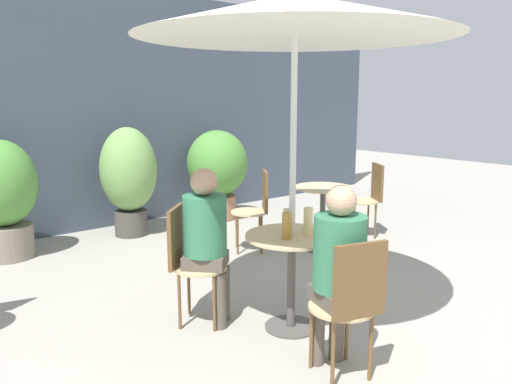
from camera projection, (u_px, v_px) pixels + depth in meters
ground_plane at (328, 332)px, 3.60m from camera, size 20.00×20.00×0.00m
storefront_wall at (100, 110)px, 6.24m from camera, size 10.00×0.06×3.00m
cafe_table_near at (292, 259)px, 3.57m from camera, size 0.67×0.67×0.71m
cafe_table_far at (323, 204)px, 5.45m from camera, size 0.63×0.63×0.71m
bistro_chair_0 at (188, 255)px, 3.67m from camera, size 0.45×0.46×0.88m
bistro_chair_1 at (351, 298)px, 2.88m from camera, size 0.42×0.43×0.88m
bistro_chair_3 at (370, 193)px, 5.98m from camera, size 0.45×0.45×0.88m
bistro_chair_4 at (257, 204)px, 5.41m from camera, size 0.45×0.45×0.88m
seated_person_0 at (207, 233)px, 3.62m from camera, size 0.40×0.41×1.17m
seated_person_1 at (338, 262)px, 2.98m from camera, size 0.34×0.37×1.17m
beer_glass_0 at (287, 220)px, 3.64m from camera, size 0.06×0.06×0.16m
beer_glass_1 at (287, 226)px, 3.41m from camera, size 0.07×0.07×0.19m
beer_glass_2 at (308, 221)px, 3.54m from camera, size 0.07×0.07×0.19m
potted_plant_0 at (3, 194)px, 5.13m from camera, size 0.68×0.68×1.24m
potted_plant_1 at (129, 174)px, 5.98m from camera, size 0.67×0.67×1.32m
potted_plant_2 at (217, 168)px, 6.80m from camera, size 0.83×0.83×1.22m
umbrella at (295, 16)px, 3.26m from camera, size 2.14×2.14×2.33m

